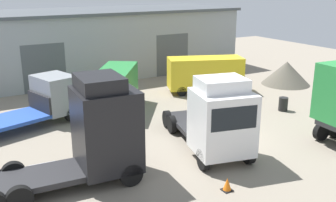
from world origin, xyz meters
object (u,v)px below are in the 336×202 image
(tractor_unit_black, at_px, (96,132))
(oil_drum, at_px, (283,104))
(delivery_van_yellow, at_px, (207,73))
(traffic_cone, at_px, (227,185))
(delivery_van_green, at_px, (116,89))
(flatbed_truck_grey, at_px, (34,104))
(gravel_pile, at_px, (286,73))
(tractor_unit_white, at_px, (217,120))

(tractor_unit_black, height_order, oil_drum, tractor_unit_black)
(oil_drum, bearing_deg, delivery_van_yellow, 104.39)
(traffic_cone, bearing_deg, delivery_van_green, 88.99)
(tractor_unit_black, bearing_deg, traffic_cone, -36.60)
(flatbed_truck_grey, bearing_deg, delivery_van_green, -15.26)
(gravel_pile, bearing_deg, delivery_van_yellow, 168.73)
(delivery_van_yellow, relative_size, oil_drum, 6.73)
(delivery_van_yellow, bearing_deg, tractor_unit_white, -102.14)
(delivery_van_yellow, height_order, oil_drum, delivery_van_yellow)
(tractor_unit_white, xyz_separation_m, gravel_pile, (13.14, 8.17, -0.90))
(tractor_unit_white, height_order, delivery_van_yellow, tractor_unit_white)
(delivery_van_yellow, xyz_separation_m, traffic_cone, (-7.88, -12.38, -1.16))
(flatbed_truck_grey, height_order, traffic_cone, flatbed_truck_grey)
(delivery_van_green, distance_m, flatbed_truck_grey, 5.09)
(tractor_unit_white, height_order, traffic_cone, tractor_unit_white)
(tractor_unit_black, relative_size, delivery_van_green, 1.20)
(oil_drum, bearing_deg, delivery_van_green, 149.77)
(traffic_cone, bearing_deg, tractor_unit_white, 60.81)
(tractor_unit_black, relative_size, flatbed_truck_grey, 0.73)
(gravel_pile, xyz_separation_m, traffic_cone, (-14.73, -11.02, -0.68))
(delivery_van_green, height_order, oil_drum, delivery_van_green)
(tractor_unit_black, height_order, gravel_pile, tractor_unit_black)
(tractor_unit_black, xyz_separation_m, delivery_van_green, (4.26, 8.10, -0.63))
(oil_drum, relative_size, traffic_cone, 1.60)
(tractor_unit_black, bearing_deg, tractor_unit_white, -2.43)
(tractor_unit_black, xyz_separation_m, flatbed_truck_grey, (-0.83, 8.02, -0.81))
(tractor_unit_white, distance_m, tractor_unit_black, 5.69)
(tractor_unit_black, distance_m, oil_drum, 13.89)
(tractor_unit_white, relative_size, gravel_pile, 1.83)
(oil_drum, bearing_deg, gravel_pile, 42.46)
(flatbed_truck_grey, distance_m, traffic_cone, 12.55)
(gravel_pile, height_order, oil_drum, gravel_pile)
(tractor_unit_white, bearing_deg, oil_drum, 126.36)
(delivery_van_green, xyz_separation_m, traffic_cone, (-0.20, -11.60, -1.22))
(delivery_van_yellow, xyz_separation_m, tractor_unit_black, (-11.94, -8.88, 0.68))
(delivery_van_yellow, relative_size, traffic_cone, 10.77)
(tractor_unit_white, bearing_deg, flatbed_truck_grey, -129.95)
(delivery_van_yellow, bearing_deg, flatbed_truck_grey, -154.85)
(delivery_van_yellow, distance_m, gravel_pile, 7.00)
(delivery_van_green, relative_size, gravel_pile, 1.40)
(gravel_pile, distance_m, oil_drum, 7.16)
(oil_drum, bearing_deg, tractor_unit_white, -156.94)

